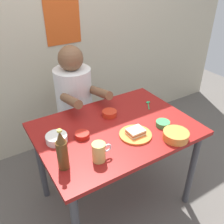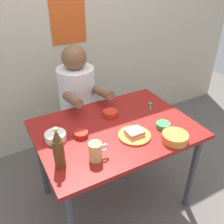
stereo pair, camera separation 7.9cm
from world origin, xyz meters
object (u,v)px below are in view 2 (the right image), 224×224
at_px(beer_bottle, 58,149).
at_px(stool, 80,129).
at_px(sambal_bowl_red, 81,134).
at_px(dining_table, 115,138).
at_px(plate_orange, 134,135).
at_px(sandwich, 135,132).
at_px(beer_mug, 96,151).
at_px(person_seated, 77,91).

bearing_deg(beer_bottle, stool, 62.37).
distance_m(beer_bottle, sambal_bowl_red, 0.31).
height_order(dining_table, plate_orange, plate_orange).
height_order(sandwich, sambal_bowl_red, sandwich).
bearing_deg(beer_mug, sambal_bowl_red, 87.80).
distance_m(stool, sambal_bowl_red, 0.76).
bearing_deg(person_seated, dining_table, -86.41).
distance_m(dining_table, person_seated, 0.63).
xyz_separation_m(stool, plate_orange, (0.10, -0.78, 0.40)).
relative_size(person_seated, beer_bottle, 2.75).
distance_m(dining_table, beer_bottle, 0.54).
xyz_separation_m(sandwich, beer_bottle, (-0.52, -0.03, 0.09)).
xyz_separation_m(stool, beer_bottle, (-0.42, -0.81, 0.51)).
distance_m(person_seated, sambal_bowl_red, 0.63).
bearing_deg(sandwich, beer_bottle, -176.99).
xyz_separation_m(plate_orange, beer_bottle, (-0.52, -0.03, 0.11)).
bearing_deg(sandwich, stool, 97.25).
height_order(sandwich, beer_bottle, beer_bottle).
height_order(plate_orange, beer_bottle, beer_bottle).
xyz_separation_m(stool, beer_mug, (-0.22, -0.86, 0.45)).
bearing_deg(sambal_bowl_red, stool, 70.74).
distance_m(stool, person_seated, 0.42).
bearing_deg(stool, plate_orange, -82.75).
relative_size(sandwich, sambal_bowl_red, 1.15).
height_order(stool, plate_orange, plate_orange).
bearing_deg(stool, beer_bottle, -117.63).
distance_m(dining_table, stool, 0.70).
bearing_deg(sambal_bowl_red, dining_table, -4.78).
distance_m(dining_table, beer_mug, 0.38).
distance_m(beer_mug, beer_bottle, 0.22).
height_order(person_seated, beer_mug, person_seated).
bearing_deg(dining_table, stool, 93.52).
xyz_separation_m(beer_bottle, sambal_bowl_red, (0.21, 0.20, -0.10)).
xyz_separation_m(person_seated, sambal_bowl_red, (-0.21, -0.60, -0.01)).
xyz_separation_m(plate_orange, sandwich, (0.00, 0.00, 0.02)).
bearing_deg(person_seated, plate_orange, -82.65).
distance_m(stool, beer_mug, 1.00).
bearing_deg(person_seated, stool, 90.00).
bearing_deg(dining_table, plate_orange, -68.20).
relative_size(plate_orange, beer_bottle, 0.84).
relative_size(sandwich, beer_bottle, 0.42).
bearing_deg(person_seated, beer_mug, -104.68).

